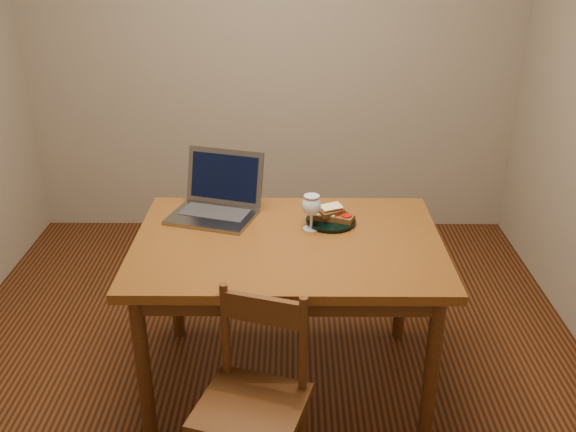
{
  "coord_description": "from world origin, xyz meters",
  "views": [
    {
      "loc": [
        0.13,
        -2.54,
        1.96
      ],
      "look_at": [
        0.12,
        -0.01,
        0.8
      ],
      "focal_mm": 40.0,
      "sensor_mm": 36.0,
      "label": 1
    }
  ],
  "objects_px": {
    "table": "(288,258)",
    "laptop": "(218,198)",
    "chair": "(253,393)",
    "milk_glass": "(311,212)",
    "plate": "(331,221)"
  },
  "relations": [
    {
      "from": "laptop",
      "to": "table",
      "type": "bearing_deg",
      "value": -24.67
    },
    {
      "from": "table",
      "to": "chair",
      "type": "xyz_separation_m",
      "value": [
        -0.12,
        -0.6,
        -0.23
      ]
    },
    {
      "from": "plate",
      "to": "milk_glass",
      "type": "xyz_separation_m",
      "value": [
        -0.09,
        -0.06,
        0.07
      ]
    },
    {
      "from": "table",
      "to": "laptop",
      "type": "height_order",
      "value": "laptop"
    },
    {
      "from": "table",
      "to": "laptop",
      "type": "xyz_separation_m",
      "value": [
        -0.32,
        0.29,
        0.16
      ]
    },
    {
      "from": "plate",
      "to": "milk_glass",
      "type": "bearing_deg",
      "value": -145.19
    },
    {
      "from": "chair",
      "to": "laptop",
      "type": "bearing_deg",
      "value": 120.01
    },
    {
      "from": "table",
      "to": "laptop",
      "type": "relative_size",
      "value": 2.88
    },
    {
      "from": "milk_glass",
      "to": "laptop",
      "type": "distance_m",
      "value": 0.46
    },
    {
      "from": "plate",
      "to": "laptop",
      "type": "height_order",
      "value": "laptop"
    },
    {
      "from": "table",
      "to": "laptop",
      "type": "bearing_deg",
      "value": 138.49
    },
    {
      "from": "chair",
      "to": "plate",
      "type": "distance_m",
      "value": 0.88
    },
    {
      "from": "chair",
      "to": "milk_glass",
      "type": "relative_size",
      "value": 2.83
    },
    {
      "from": "chair",
      "to": "milk_glass",
      "type": "distance_m",
      "value": 0.83
    },
    {
      "from": "chair",
      "to": "laptop",
      "type": "height_order",
      "value": "laptop"
    }
  ]
}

